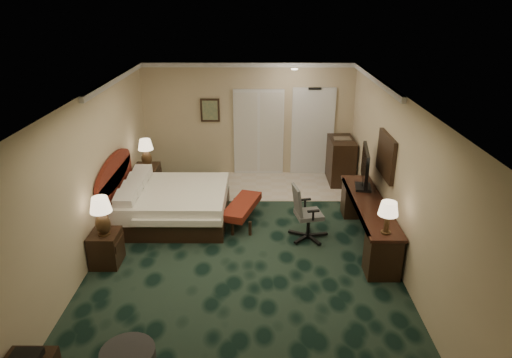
{
  "coord_description": "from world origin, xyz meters",
  "views": [
    {
      "loc": [
        0.24,
        -6.87,
        4.16
      ],
      "look_at": [
        0.2,
        0.6,
        1.11
      ],
      "focal_mm": 32.0,
      "sensor_mm": 36.0,
      "label": 1
    }
  ],
  "objects_px": {
    "lamp_near": "(102,216)",
    "minibar": "(341,161)",
    "lamp_far": "(146,153)",
    "nightstand_far": "(147,180)",
    "desk": "(368,222)",
    "desk_chair": "(309,212)",
    "tv": "(365,169)",
    "bed": "(175,205)",
    "bed_bench": "(242,213)",
    "nightstand_near": "(106,248)"
  },
  "relations": [
    {
      "from": "minibar",
      "to": "bed",
      "type": "bearing_deg",
      "value": -150.67
    },
    {
      "from": "nightstand_far",
      "to": "desk",
      "type": "relative_size",
      "value": 0.25
    },
    {
      "from": "bed_bench",
      "to": "desk",
      "type": "relative_size",
      "value": 0.47
    },
    {
      "from": "lamp_near",
      "to": "bed_bench",
      "type": "relative_size",
      "value": 0.53
    },
    {
      "from": "nightstand_near",
      "to": "minibar",
      "type": "distance_m",
      "value": 5.71
    },
    {
      "from": "lamp_near",
      "to": "tv",
      "type": "bearing_deg",
      "value": 18.0
    },
    {
      "from": "nightstand_far",
      "to": "desk",
      "type": "distance_m",
      "value": 4.88
    },
    {
      "from": "lamp_far",
      "to": "bed_bench",
      "type": "relative_size",
      "value": 0.5
    },
    {
      "from": "nightstand_near",
      "to": "nightstand_far",
      "type": "relative_size",
      "value": 0.86
    },
    {
      "from": "desk_chair",
      "to": "minibar",
      "type": "xyz_separation_m",
      "value": [
        1.02,
        2.72,
        0.01
      ]
    },
    {
      "from": "nightstand_far",
      "to": "bed_bench",
      "type": "distance_m",
      "value": 2.54
    },
    {
      "from": "nightstand_near",
      "to": "lamp_far",
      "type": "bearing_deg",
      "value": 88.62
    },
    {
      "from": "nightstand_far",
      "to": "bed_bench",
      "type": "height_order",
      "value": "nightstand_far"
    },
    {
      "from": "tv",
      "to": "desk_chair",
      "type": "relative_size",
      "value": 0.97
    },
    {
      "from": "nightstand_far",
      "to": "lamp_far",
      "type": "distance_m",
      "value": 0.64
    },
    {
      "from": "nightstand_far",
      "to": "desk",
      "type": "xyz_separation_m",
      "value": [
        4.41,
        -2.08,
        0.05
      ]
    },
    {
      "from": "bed_bench",
      "to": "desk_chair",
      "type": "distance_m",
      "value": 1.4
    },
    {
      "from": "nightstand_near",
      "to": "tv",
      "type": "relative_size",
      "value": 0.57
    },
    {
      "from": "lamp_far",
      "to": "bed_bench",
      "type": "bearing_deg",
      "value": -32.79
    },
    {
      "from": "nightstand_far",
      "to": "lamp_near",
      "type": "xyz_separation_m",
      "value": [
        -0.02,
        -2.88,
        0.56
      ]
    },
    {
      "from": "bed_bench",
      "to": "minibar",
      "type": "distance_m",
      "value": 3.1
    },
    {
      "from": "minibar",
      "to": "nightstand_far",
      "type": "bearing_deg",
      "value": -170.25
    },
    {
      "from": "desk",
      "to": "desk_chair",
      "type": "distance_m",
      "value": 1.06
    },
    {
      "from": "lamp_near",
      "to": "desk",
      "type": "relative_size",
      "value": 0.25
    },
    {
      "from": "lamp_near",
      "to": "bed_bench",
      "type": "distance_m",
      "value": 2.73
    },
    {
      "from": "nightstand_far",
      "to": "desk_chair",
      "type": "distance_m",
      "value": 3.91
    },
    {
      "from": "bed_bench",
      "to": "minibar",
      "type": "height_order",
      "value": "minibar"
    },
    {
      "from": "desk",
      "to": "lamp_near",
      "type": "bearing_deg",
      "value": -169.76
    },
    {
      "from": "bed",
      "to": "tv",
      "type": "height_order",
      "value": "tv"
    },
    {
      "from": "nightstand_far",
      "to": "lamp_near",
      "type": "distance_m",
      "value": 2.93
    },
    {
      "from": "nightstand_far",
      "to": "minibar",
      "type": "height_order",
      "value": "minibar"
    },
    {
      "from": "bed_bench",
      "to": "tv",
      "type": "relative_size",
      "value": 1.22
    },
    {
      "from": "nightstand_near",
      "to": "lamp_near",
      "type": "height_order",
      "value": "lamp_near"
    },
    {
      "from": "lamp_far",
      "to": "bed_bench",
      "type": "height_order",
      "value": "lamp_far"
    },
    {
      "from": "tv",
      "to": "desk_chair",
      "type": "distance_m",
      "value": 1.34
    },
    {
      "from": "nightstand_near",
      "to": "tv",
      "type": "height_order",
      "value": "tv"
    },
    {
      "from": "bed_bench",
      "to": "minibar",
      "type": "relative_size",
      "value": 1.17
    },
    {
      "from": "lamp_near",
      "to": "lamp_far",
      "type": "bearing_deg",
      "value": 89.06
    },
    {
      "from": "bed_bench",
      "to": "nightstand_near",
      "type": "bearing_deg",
      "value": -128.57
    },
    {
      "from": "bed_bench",
      "to": "desk_chair",
      "type": "xyz_separation_m",
      "value": [
        1.22,
        -0.61,
        0.31
      ]
    },
    {
      "from": "nightstand_near",
      "to": "bed_bench",
      "type": "distance_m",
      "value": 2.64
    },
    {
      "from": "bed",
      "to": "desk",
      "type": "height_order",
      "value": "desk"
    },
    {
      "from": "bed",
      "to": "bed_bench",
      "type": "xyz_separation_m",
      "value": [
        1.32,
        -0.11,
        -0.11
      ]
    },
    {
      "from": "lamp_near",
      "to": "tv",
      "type": "distance_m",
      "value": 4.68
    },
    {
      "from": "lamp_near",
      "to": "minibar",
      "type": "bearing_deg",
      "value": 39.5
    },
    {
      "from": "bed",
      "to": "lamp_near",
      "type": "relative_size",
      "value": 3.1
    },
    {
      "from": "bed_bench",
      "to": "minibar",
      "type": "xyz_separation_m",
      "value": [
        2.24,
        2.11,
        0.32
      ]
    },
    {
      "from": "bed_bench",
      "to": "nightstand_far",
      "type": "bearing_deg",
      "value": 164.96
    },
    {
      "from": "nightstand_far",
      "to": "tv",
      "type": "bearing_deg",
      "value": -17.92
    },
    {
      "from": "bed",
      "to": "nightstand_far",
      "type": "height_order",
      "value": "nightstand_far"
    }
  ]
}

